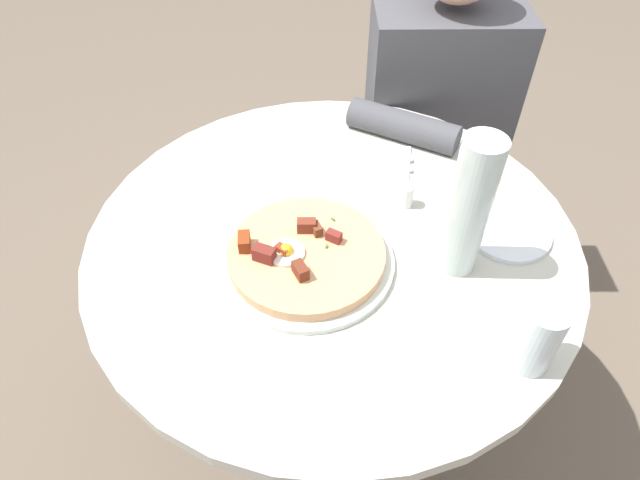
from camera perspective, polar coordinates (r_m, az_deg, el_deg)
The scene contains 12 objects.
ground_plane at distance 1.67m, azimuth 0.88°, elevation -17.28°, with size 6.00×6.00×0.00m, color #6B5B4C.
dining_table at distance 1.20m, azimuth 1.18°, elevation -5.11°, with size 0.95×0.95×0.73m.
person_seated at distance 1.67m, azimuth 11.20°, elevation 8.91°, with size 0.45×0.48×1.14m.
pizza_plate at distance 1.01m, azimuth -1.39°, elevation -2.15°, with size 0.32×0.32×0.01m, color silver.
breakfast_pizza at distance 1.00m, azimuth -1.57°, elevation -1.44°, with size 0.29×0.29×0.05m.
bread_plate at distance 1.12m, azimuth 18.92°, elevation 0.78°, with size 0.16×0.16×0.01m, color white.
napkin at distance 1.24m, azimuth 5.33°, elevation 8.02°, with size 0.17×0.14×0.00m, color white.
fork at distance 1.25m, azimuth 5.42°, elevation 8.68°, with size 0.18×0.01×0.01m, color silver.
knife at distance 1.22m, azimuth 5.27°, elevation 7.67°, with size 0.18×0.01×0.01m, color silver.
water_glass at distance 0.90m, azimuth 21.55°, elevation -9.29°, with size 0.07×0.07×0.13m, color silver.
water_bottle at distance 0.95m, azimuth 15.17°, elevation 3.21°, with size 0.07×0.07×0.27m, color silver.
salt_shaker at distance 1.12m, azimuth 8.97°, elevation 4.56°, with size 0.03×0.03×0.05m, color white.
Camera 1 is at (-0.03, -0.75, 1.49)m, focal length 30.88 mm.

